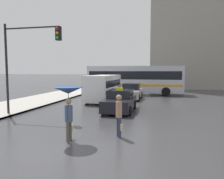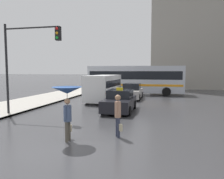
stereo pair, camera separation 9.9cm
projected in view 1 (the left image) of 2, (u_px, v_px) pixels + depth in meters
ground_plane at (43, 153)px, 7.38m from camera, size 300.00×300.00×0.00m
taxi at (120, 101)px, 14.98m from camera, size 1.91×4.09×1.62m
sedan_red at (131, 92)px, 21.55m from camera, size 1.91×4.04×1.53m
ambulance_van at (103, 87)px, 19.83m from camera, size 2.28×5.41×2.37m
city_bus at (135, 79)px, 25.79m from camera, size 11.05×2.71×3.32m
pedestrian_with_umbrella at (68, 96)px, 8.46m from camera, size 1.17×1.17×2.15m
pedestrian_man at (119, 113)px, 9.07m from camera, size 0.43×0.50×1.79m
traffic_light at (27, 52)px, 13.07m from camera, size 3.73×0.38×5.62m
building_tower_near at (185, 4)px, 37.61m from camera, size 11.02×13.20×28.55m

